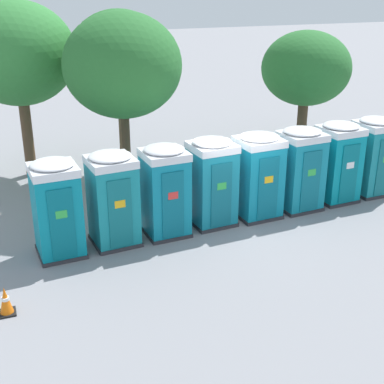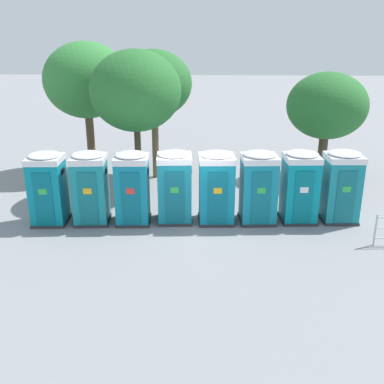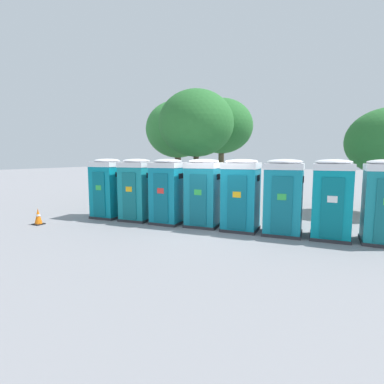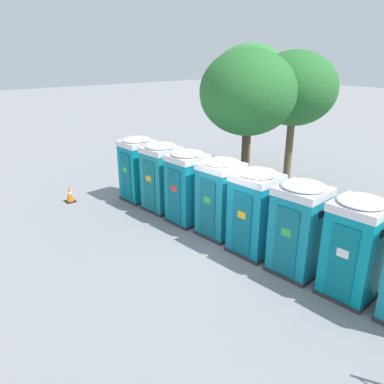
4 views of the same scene
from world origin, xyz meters
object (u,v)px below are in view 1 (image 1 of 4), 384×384
at_px(street_tree_3, 119,54).
at_px(portapotty_0, 57,208).
at_px(street_tree_0, 18,54).
at_px(portapotty_7, 374,156).
at_px(street_tree_2, 123,66).
at_px(portapotty_4, 258,175).
at_px(portapotty_1, 113,199).
at_px(portapotty_6, 338,162).
at_px(portapotty_5, 300,169).
at_px(traffic_cone, 6,301).
at_px(street_tree_1, 306,69).
at_px(portapotty_3, 212,182).
at_px(portapotty_2, 165,190).

bearing_deg(street_tree_3, portapotty_0, -119.64).
distance_m(street_tree_0, street_tree_3, 3.36).
xyz_separation_m(portapotty_7, street_tree_3, (-7.07, 4.85, 2.95)).
xyz_separation_m(street_tree_2, street_tree_3, (0.45, 2.21, 0.04)).
height_order(portapotty_0, portapotty_7, same).
relative_size(portapotty_4, street_tree_3, 0.44).
relative_size(portapotty_1, portapotty_6, 1.00).
height_order(portapotty_4, portapotty_5, same).
bearing_deg(street_tree_2, street_tree_3, 78.39).
relative_size(street_tree_2, traffic_cone, 9.04).
distance_m(portapotty_1, street_tree_1, 11.13).
bearing_deg(portapotty_6, street_tree_1, 69.04).
bearing_deg(portapotty_3, street_tree_0, 126.24).
xyz_separation_m(portapotty_0, street_tree_1, (10.77, 5.86, 1.98)).
bearing_deg(portapotty_1, portapotty_4, 2.74).
distance_m(portapotty_2, street_tree_1, 9.91).
height_order(portapotty_1, street_tree_1, street_tree_1).
bearing_deg(street_tree_1, portapotty_7, -96.46).
distance_m(portapotty_4, portapotty_5, 1.46).
distance_m(portapotty_4, street_tree_2, 5.21).
relative_size(portapotty_2, traffic_cone, 3.97).
height_order(street_tree_1, street_tree_2, street_tree_2).
distance_m(portapotty_3, portapotty_4, 1.46).
bearing_deg(portapotty_3, street_tree_2, 120.19).
relative_size(portapotty_3, portapotty_5, 1.00).
bearing_deg(street_tree_0, portapotty_4, -45.86).
bearing_deg(portapotty_7, street_tree_0, 150.52).
relative_size(portapotty_1, portapotty_4, 1.00).
bearing_deg(portapotty_5, portapotty_6, 5.06).
relative_size(portapotty_5, portapotty_7, 1.00).
bearing_deg(street_tree_0, portapotty_1, -76.08).
relative_size(portapotty_1, portapotty_2, 1.00).
relative_size(portapotty_4, portapotty_7, 1.00).
xyz_separation_m(portapotty_7, street_tree_2, (-7.52, 2.65, 2.91)).
distance_m(portapotty_7, traffic_cone, 12.05).
xyz_separation_m(street_tree_0, street_tree_2, (2.77, -3.17, -0.08)).
relative_size(portapotty_5, traffic_cone, 3.97).
distance_m(portapotty_3, portapotty_5, 2.92).
bearing_deg(street_tree_2, portapotty_2, -85.30).
bearing_deg(street_tree_1, portapotty_2, -144.08).
distance_m(portapotty_0, portapotty_6, 8.74).
distance_m(portapotty_5, portapotty_7, 2.91).
relative_size(portapotty_0, street_tree_1, 0.53).
height_order(street_tree_2, street_tree_3, street_tree_2).
relative_size(portapotty_3, street_tree_2, 0.44).
bearing_deg(street_tree_2, portapotty_5, -31.88).
bearing_deg(portapotty_4, portapotty_7, 3.83).
relative_size(portapotty_1, portapotty_5, 1.00).
relative_size(portapotty_5, street_tree_2, 0.44).
xyz_separation_m(portapotty_4, portapotty_6, (2.91, 0.19, 0.00)).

